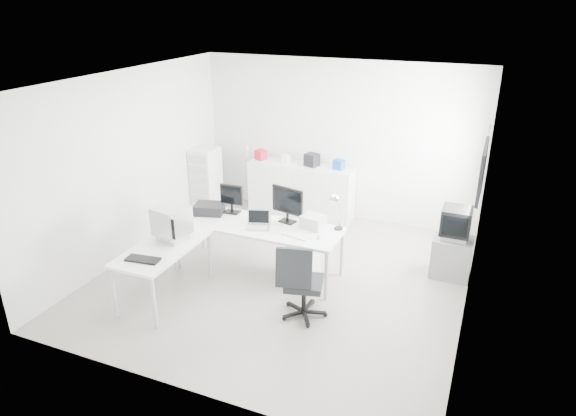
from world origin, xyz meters
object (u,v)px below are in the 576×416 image
at_px(side_desk, 165,272).
at_px(lcd_monitor_large, 287,205).
at_px(drawer_pedestal, 305,260).
at_px(main_desk, 259,248).
at_px(laser_printer, 313,221).
at_px(laptop, 258,220).
at_px(filing_cabinet, 206,180).
at_px(inkjet_printer, 209,209).
at_px(office_chair, 304,280).
at_px(crt_tv, 456,224).
at_px(sideboard, 301,190).
at_px(tv_cabinet, 451,257).
at_px(lcd_monitor_small, 232,199).
at_px(crt_monitor, 172,225).

xyz_separation_m(side_desk, lcd_monitor_large, (1.20, 1.35, 0.64)).
distance_m(drawer_pedestal, lcd_monitor_large, 0.82).
distance_m(main_desk, laser_printer, 0.91).
relative_size(laptop, filing_cabinet, 0.31).
relative_size(side_desk, inkjet_printer, 3.37).
bearing_deg(office_chair, drawer_pedestal, 96.27).
xyz_separation_m(lcd_monitor_large, crt_tv, (2.26, 0.70, -0.20)).
distance_m(main_desk, sideboard, 2.23).
bearing_deg(sideboard, lcd_monitor_large, -74.31).
bearing_deg(tv_cabinet, office_chair, -132.47).
distance_m(drawer_pedestal, sideboard, 2.36).
height_order(lcd_monitor_large, tv_cabinet, lcd_monitor_large).
distance_m(lcd_monitor_small, crt_tv, 3.24).
bearing_deg(laser_printer, sideboard, 125.08).
relative_size(side_desk, lcd_monitor_small, 3.17).
relative_size(laptop, crt_monitor, 0.88).
xyz_separation_m(crt_tv, filing_cabinet, (-4.50, 0.77, -0.22)).
height_order(main_desk, crt_monitor, crt_monitor).
distance_m(lcd_monitor_large, tv_cabinet, 2.47).
distance_m(inkjet_printer, crt_monitor, 0.96).
bearing_deg(crt_tv, lcd_monitor_small, -167.48).
height_order(laptop, sideboard, laptop).
height_order(lcd_monitor_large, laptop, lcd_monitor_large).
bearing_deg(lcd_monitor_small, inkjet_printer, -155.52).
distance_m(drawer_pedestal, filing_cabinet, 3.10).
bearing_deg(inkjet_printer, lcd_monitor_large, -8.42).
bearing_deg(sideboard, lcd_monitor_small, -99.95).
bearing_deg(crt_monitor, laser_printer, 45.43).
height_order(laser_printer, filing_cabinet, filing_cabinet).
xyz_separation_m(inkjet_printer, laptop, (0.90, -0.20, 0.05)).
bearing_deg(laptop, crt_tv, 4.89).
bearing_deg(crt_monitor, drawer_pedestal, 41.80).
bearing_deg(side_desk, crt_tv, 30.68).
xyz_separation_m(main_desk, laptop, (0.05, -0.10, 0.49)).
xyz_separation_m(drawer_pedestal, filing_cabinet, (-2.59, 1.67, 0.30)).
height_order(laptop, office_chair, office_chair).
bearing_deg(inkjet_printer, side_desk, -105.54).
height_order(drawer_pedestal, laptop, laptop).
relative_size(main_desk, laser_printer, 7.74).
height_order(laptop, tv_cabinet, laptop).
xyz_separation_m(laptop, crt_monitor, (-0.90, -0.75, 0.09)).
height_order(main_desk, side_desk, same).
bearing_deg(sideboard, crt_tv, -24.34).
xyz_separation_m(office_chair, crt_tv, (1.60, 1.75, 0.30)).
xyz_separation_m(crt_monitor, sideboard, (0.65, 3.07, -0.48)).
xyz_separation_m(drawer_pedestal, laser_printer, (0.05, 0.17, 0.54)).
xyz_separation_m(main_desk, office_chair, (1.01, -0.80, 0.14)).
distance_m(lcd_monitor_small, office_chair, 1.93).
bearing_deg(inkjet_printer, lcd_monitor_small, 11.02).
relative_size(laptop, tv_cabinet, 0.62).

